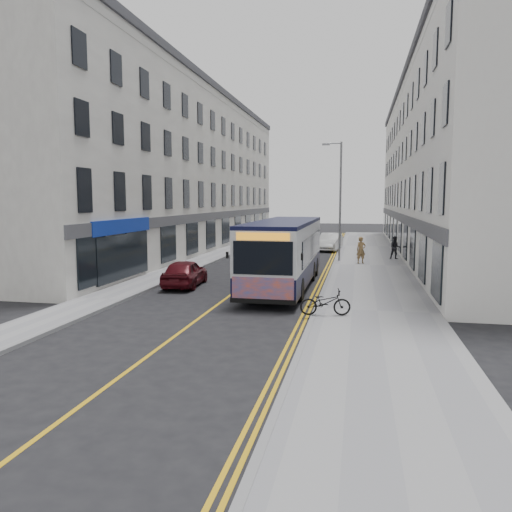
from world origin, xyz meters
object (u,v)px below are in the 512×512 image
at_px(city_bus, 285,251).
at_px(pedestrian_near, 361,250).
at_px(bicycle, 325,302).
at_px(car_maroon, 185,273).
at_px(car_white, 330,242).
at_px(streetlamp, 339,197).
at_px(pedestrian_far, 395,248).

xyz_separation_m(city_bus, pedestrian_near, (3.64, 9.07, -0.78)).
relative_size(bicycle, car_maroon, 0.46).
bearing_deg(car_white, bicycle, -80.67).
bearing_deg(car_maroon, streetlamp, -126.28).
bearing_deg(car_white, city_bus, -87.22).
relative_size(streetlamp, pedestrian_far, 5.06).
bearing_deg(city_bus, bicycle, -68.71).
height_order(bicycle, pedestrian_far, pedestrian_far).
distance_m(streetlamp, bicycle, 16.81).
height_order(car_white, car_maroon, car_white).
relative_size(streetlamp, bicycle, 4.48).
bearing_deg(car_white, pedestrian_near, -68.03).
height_order(pedestrian_near, car_white, pedestrian_near).
distance_m(streetlamp, car_maroon, 13.57).
bearing_deg(pedestrian_far, city_bus, -122.53).
bearing_deg(car_maroon, city_bus, -175.34).
xyz_separation_m(city_bus, car_maroon, (-4.77, -0.76, -1.09)).
bearing_deg(city_bus, pedestrian_near, 68.15).
bearing_deg(pedestrian_far, car_white, 122.11).
xyz_separation_m(pedestrian_near, car_maroon, (-8.41, -9.83, -0.31)).
height_order(streetlamp, bicycle, streetlamp).
bearing_deg(pedestrian_far, car_maroon, -136.25).
height_order(bicycle, car_white, car_white).
bearing_deg(bicycle, pedestrian_near, -14.20).
height_order(city_bus, car_maroon, city_bus).
bearing_deg(city_bus, pedestrian_far, 63.30).
relative_size(pedestrian_near, car_maroon, 0.44).
relative_size(pedestrian_near, car_white, 0.39).
bearing_deg(pedestrian_near, bicycle, -117.91).
bearing_deg(bicycle, city_bus, 11.93).
bearing_deg(city_bus, car_maroon, -171.00).
xyz_separation_m(streetlamp, pedestrian_far, (3.83, 1.53, -3.47)).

